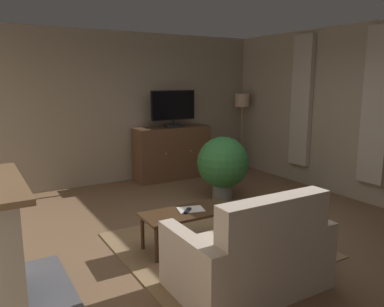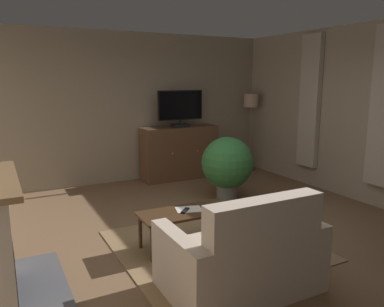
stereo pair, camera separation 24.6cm
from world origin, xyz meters
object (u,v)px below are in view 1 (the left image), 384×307
floor_lamp (242,109)px  tv_remote (188,211)px  tv_cabinet (172,154)px  sofa_floral (251,256)px  folded_newspaper (191,209)px  television (173,108)px  coffee_table (189,215)px  potted_plant_small_fern_corner (223,164)px

floor_lamp → tv_remote: bearing=-136.3°
tv_cabinet → sofa_floral: bearing=-107.7°
tv_remote → folded_newspaper: size_ratio=0.57×
tv_cabinet → tv_remote: tv_cabinet is taller
sofa_floral → floor_lamp: size_ratio=0.85×
television → tv_remote: 3.33m
television → floor_lamp: television is taller
television → coffee_table: bearing=-114.6°
tv_remote → floor_lamp: 4.26m
tv_cabinet → sofa_floral: 4.23m
folded_newspaper → floor_lamp: bearing=59.0°
sofa_floral → floor_lamp: bearing=53.3°
tv_remote → folded_newspaper: bearing=165.9°
coffee_table → sofa_floral: 1.10m
tv_remote → floor_lamp: (3.02, 2.88, 0.87)m
coffee_table → folded_newspaper: folded_newspaper is taller
tv_cabinet → tv_remote: 3.24m
potted_plant_small_fern_corner → floor_lamp: (1.58, 1.55, 0.73)m
television → tv_remote: bearing=-115.0°
folded_newspaper → potted_plant_small_fern_corner: bearing=58.4°
coffee_table → sofa_floral: size_ratio=0.81×
sofa_floral → television: bearing=72.0°
folded_newspaper → potted_plant_small_fern_corner: 1.89m
tv_cabinet → potted_plant_small_fern_corner: size_ratio=1.46×
television → floor_lamp: (1.67, -0.01, -0.09)m
tv_cabinet → television: (-0.00, -0.05, 0.92)m
folded_newspaper → floor_lamp: (2.95, 2.84, 0.88)m
sofa_floral → floor_lamp: 5.05m
television → potted_plant_small_fern_corner: television is taller
potted_plant_small_fern_corner → tv_remote: bearing=-137.1°
floor_lamp → potted_plant_small_fern_corner: bearing=-135.6°
sofa_floral → tv_cabinet: bearing=72.3°
television → folded_newspaper: 3.27m
potted_plant_small_fern_corner → floor_lamp: 2.33m
coffee_table → floor_lamp: bearing=43.9°
folded_newspaper → tv_remote: bearing=-134.1°
tv_cabinet → sofa_floral: (-1.29, -4.02, -0.17)m
television → coffee_table: 3.33m
tv_remote → potted_plant_small_fern_corner: (1.43, 1.33, 0.14)m
television → potted_plant_small_fern_corner: 1.76m
television → coffee_table: size_ratio=0.82×
television → sofa_floral: television is taller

